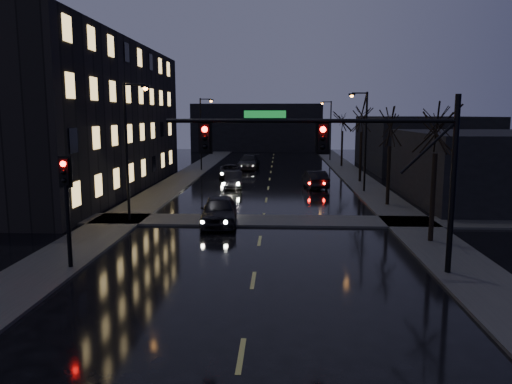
# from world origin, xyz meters

# --- Properties ---
(sidewalk_left) EXTENTS (3.00, 140.00, 0.12)m
(sidewalk_left) POSITION_xyz_m (-8.50, 35.00, 0.06)
(sidewalk_left) COLOR #2D2D2B
(sidewalk_left) RESTS_ON ground
(sidewalk_right) EXTENTS (3.00, 140.00, 0.12)m
(sidewalk_right) POSITION_xyz_m (8.50, 35.00, 0.06)
(sidewalk_right) COLOR #2D2D2B
(sidewalk_right) RESTS_ON ground
(sidewalk_cross) EXTENTS (40.00, 3.00, 0.12)m
(sidewalk_cross) POSITION_xyz_m (0.00, 18.50, 0.06)
(sidewalk_cross) COLOR #2D2D2B
(sidewalk_cross) RESTS_ON ground
(apartment_block) EXTENTS (12.00, 30.00, 12.00)m
(apartment_block) POSITION_xyz_m (-16.50, 30.00, 6.00)
(apartment_block) COLOR black
(apartment_block) RESTS_ON ground
(commercial_right_near) EXTENTS (10.00, 14.00, 5.00)m
(commercial_right_near) POSITION_xyz_m (15.50, 26.00, 2.50)
(commercial_right_near) COLOR black
(commercial_right_near) RESTS_ON ground
(commercial_right_far) EXTENTS (12.00, 18.00, 6.00)m
(commercial_right_far) POSITION_xyz_m (17.00, 48.00, 3.00)
(commercial_right_far) COLOR black
(commercial_right_far) RESTS_ON ground
(far_block) EXTENTS (22.00, 10.00, 8.00)m
(far_block) POSITION_xyz_m (-3.00, 78.00, 4.00)
(far_block) COLOR black
(far_block) RESTS_ON ground
(signal_mast) EXTENTS (11.11, 0.41, 7.00)m
(signal_mast) POSITION_xyz_m (3.85, 9.00, 4.87)
(signal_mast) COLOR black
(signal_mast) RESTS_ON ground
(signal_pole_left) EXTENTS (0.35, 0.41, 4.53)m
(signal_pole_left) POSITION_xyz_m (-7.50, 8.99, 3.01)
(signal_pole_left) COLOR black
(signal_pole_left) RESTS_ON ground
(tree_near) EXTENTS (3.52, 3.52, 8.08)m
(tree_near) POSITION_xyz_m (8.40, 14.00, 6.22)
(tree_near) COLOR black
(tree_near) RESTS_ON ground
(tree_mid_a) EXTENTS (3.30, 3.30, 7.58)m
(tree_mid_a) POSITION_xyz_m (8.40, 24.00, 5.83)
(tree_mid_a) COLOR black
(tree_mid_a) RESTS_ON ground
(tree_mid_b) EXTENTS (3.74, 3.74, 8.59)m
(tree_mid_b) POSITION_xyz_m (8.40, 36.00, 6.61)
(tree_mid_b) COLOR black
(tree_mid_b) RESTS_ON ground
(tree_far) EXTENTS (3.43, 3.43, 7.88)m
(tree_far) POSITION_xyz_m (8.40, 50.00, 6.06)
(tree_far) COLOR black
(tree_far) RESTS_ON ground
(streetlight_l_near) EXTENTS (1.53, 0.28, 8.00)m
(streetlight_l_near) POSITION_xyz_m (-7.58, 18.00, 4.77)
(streetlight_l_near) COLOR black
(streetlight_l_near) RESTS_ON ground
(streetlight_l_far) EXTENTS (1.53, 0.28, 8.00)m
(streetlight_l_far) POSITION_xyz_m (-7.58, 45.00, 4.77)
(streetlight_l_far) COLOR black
(streetlight_l_far) RESTS_ON ground
(streetlight_r_mid) EXTENTS (1.53, 0.28, 8.00)m
(streetlight_r_mid) POSITION_xyz_m (7.58, 30.00, 4.77)
(streetlight_r_mid) COLOR black
(streetlight_r_mid) RESTS_ON ground
(streetlight_r_far) EXTENTS (1.53, 0.28, 8.00)m
(streetlight_r_far) POSITION_xyz_m (7.58, 58.00, 4.77)
(streetlight_r_far) COLOR black
(streetlight_r_far) RESTS_ON ground
(oncoming_car_a) EXTENTS (2.34, 5.05, 1.68)m
(oncoming_car_a) POSITION_xyz_m (-2.45, 17.50, 0.84)
(oncoming_car_a) COLOR black
(oncoming_car_a) RESTS_ON ground
(oncoming_car_b) EXTENTS (1.90, 4.40, 1.41)m
(oncoming_car_b) POSITION_xyz_m (-3.00, 31.96, 0.70)
(oncoming_car_b) COLOR black
(oncoming_car_b) RESTS_ON ground
(oncoming_car_c) EXTENTS (2.61, 4.92, 1.32)m
(oncoming_car_c) POSITION_xyz_m (-3.93, 38.98, 0.66)
(oncoming_car_c) COLOR black
(oncoming_car_c) RESTS_ON ground
(oncoming_car_d) EXTENTS (2.57, 5.58, 1.58)m
(oncoming_car_d) POSITION_xyz_m (-2.64, 47.10, 0.79)
(oncoming_car_d) COLOR black
(oncoming_car_d) RESTS_ON ground
(lead_car) EXTENTS (2.20, 4.73, 1.50)m
(lead_car) POSITION_xyz_m (4.00, 32.31, 0.75)
(lead_car) COLOR black
(lead_car) RESTS_ON ground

